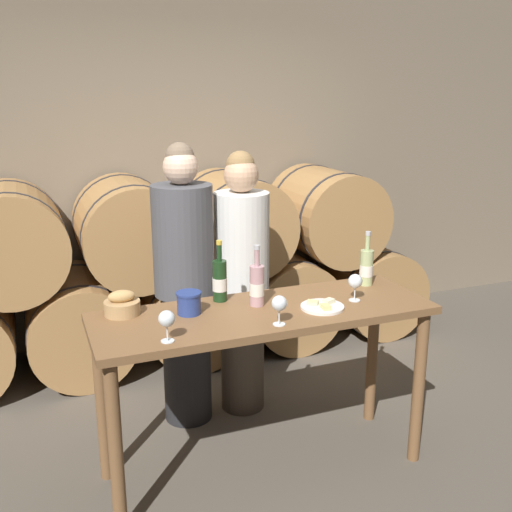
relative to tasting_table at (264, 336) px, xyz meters
name	(u,v)px	position (x,y,z in m)	size (l,w,h in m)	color
ground_plane	(264,467)	(0.00, 0.00, -0.77)	(10.00, 10.00, 0.00)	#564F44
stone_wall_back	(163,139)	(0.00, 2.11, 0.83)	(10.00, 0.12, 3.20)	#7F705B
barrel_stack	(185,273)	(0.00, 1.58, -0.12)	(3.88, 0.83, 1.38)	#A87A47
tasting_table	(264,336)	(0.00, 0.00, 0.00)	(1.72, 0.58, 0.91)	brown
person_left	(185,286)	(-0.24, 0.66, 0.09)	(0.35, 0.35, 1.70)	#232326
person_right	(242,283)	(0.12, 0.66, 0.07)	(0.33, 0.33, 1.64)	#4C4238
wine_bottle_red	(220,280)	(-0.16, 0.21, 0.25)	(0.08, 0.08, 0.32)	#193819
wine_bottle_white	(366,267)	(0.68, 0.16, 0.24)	(0.08, 0.08, 0.31)	#ADBC7F
wine_bottle_rose	(257,285)	(-0.01, 0.08, 0.25)	(0.08, 0.08, 0.32)	#BC8E93
blue_crock	(189,302)	(-0.37, 0.09, 0.20)	(0.12, 0.12, 0.11)	navy
bread_basket	(122,305)	(-0.67, 0.20, 0.19)	(0.18, 0.18, 0.12)	tan
cheese_plate	(322,306)	(0.28, -0.09, 0.15)	(0.22, 0.22, 0.04)	white
wine_glass_far_left	(167,320)	(-0.54, -0.20, 0.24)	(0.07, 0.07, 0.14)	white
wine_glass_left	(279,304)	(-0.01, -0.21, 0.24)	(0.07, 0.07, 0.14)	white
wine_glass_center	(355,282)	(0.49, -0.05, 0.24)	(0.07, 0.07, 0.14)	white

